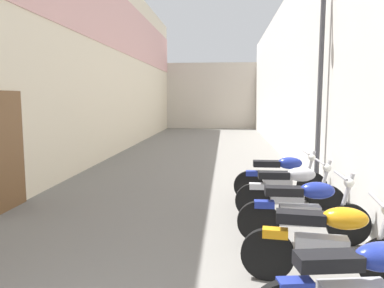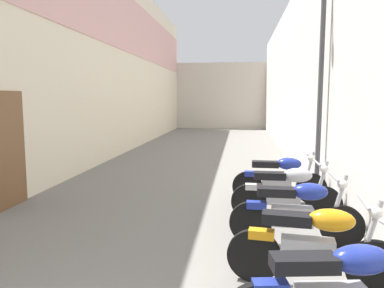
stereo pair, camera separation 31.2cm
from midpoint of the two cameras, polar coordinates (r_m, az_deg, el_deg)
The scene contains 9 objects.
ground_plane at distance 11.48m, azimuth 1.48°, elevation -3.36°, with size 40.85×40.85×0.00m, color slate.
building_left at distance 13.95m, azimuth -11.28°, elevation 12.58°, with size 0.45×24.85×6.85m.
building_right at distance 13.42m, azimuth 16.53°, elevation 9.83°, with size 0.45×24.85×5.59m.
building_far_end at distance 26.68m, azimuth 4.86°, elevation 7.33°, with size 9.08×2.00×4.48m, color beige.
motorcycle_third at distance 4.40m, azimuth 20.09°, elevation -14.18°, with size 1.84×0.58×1.04m.
motorcycle_fourth at distance 5.52m, azimuth 17.29°, elevation -9.72°, with size 1.85×0.58×1.04m.
motorcycle_fifth at distance 6.58m, azimuth 15.61°, elevation -6.97°, with size 1.85×0.58×1.04m.
motorcycle_sixth at distance 7.66m, azimuth 14.41°, elevation -4.98°, with size 1.85×0.58×1.04m.
street_lamp at distance 8.03m, azimuth 19.52°, elevation 10.29°, with size 0.79×0.18×4.37m.
Camera 2 is at (1.29, -0.79, 2.05)m, focal length 34.88 mm.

